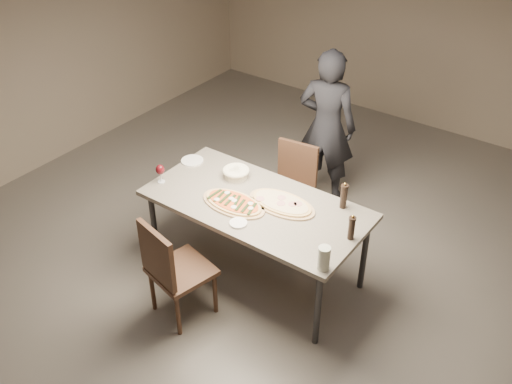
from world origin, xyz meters
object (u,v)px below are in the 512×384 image
Objects in this scene: dining_table at (256,208)px; carafe at (324,258)px; zucchini_pizza at (234,203)px; bread_basket at (236,172)px; chair_near at (171,267)px; chair_far at (292,184)px; diner at (327,127)px; ham_pizza at (282,203)px; pepper_mill_left at (352,228)px.

carafe is at bearing -23.63° from dining_table.
zucchini_pizza is (-0.13, -0.13, 0.07)m from dining_table.
bread_basket is 0.25× the size of chair_near.
carafe is 1.50m from chair_far.
diner is at bearing 80.13° from bread_basket.
zucchini_pizza is at bearing -55.45° from bread_basket.
ham_pizza reaches higher than dining_table.
zucchini_pizza is 0.91m from chair_far.
chair_near reaches higher than dining_table.
pepper_mill_left is 0.25× the size of chair_far.
carafe is (0.96, -0.23, 0.07)m from zucchini_pizza.
zucchini_pizza is 0.66× the size of chair_far.
carafe is at bearing -25.50° from bread_basket.
chair_far is 0.72m from diner.
carafe is at bearing 106.15° from diner.
chair_near is (-1.05, -0.42, -0.33)m from carafe.
bread_basket is 1.09× the size of pepper_mill_left.
ham_pizza is 0.68× the size of chair_far.
pepper_mill_left is (0.64, -0.06, 0.08)m from ham_pizza.
pepper_mill_left reaches higher than zucchini_pizza.
chair_near is at bearing -82.26° from bread_basket.
pepper_mill_left is 1.37m from chair_near.
carafe is at bearing -90.00° from pepper_mill_left.
dining_table is 0.85m from pepper_mill_left.
ham_pizza is at bearing 29.06° from zucchini_pizza.
ham_pizza is 1.00m from chair_near.
dining_table is 0.20m from zucchini_pizza.
bread_basket is 1.20m from diner.
dining_table is 1.98× the size of chair_near.
dining_table is at bearing -29.65° from bread_basket.
zucchini_pizza is at bearing 94.59° from chair_near.
chair_near is (-0.22, -0.78, -0.18)m from dining_table.
dining_table is 2.08× the size of chair_far.
diner is at bearing 84.84° from zucchini_pizza.
zucchini_pizza is 0.38m from ham_pizza.
diner is (-0.98, 1.75, -0.05)m from carafe.
ham_pizza is 3.22× the size of carafe.
carafe is (1.19, -0.57, 0.04)m from bread_basket.
chair_near is (0.13, -0.98, -0.29)m from bread_basket.
diner is at bearing 119.25° from carafe.
pepper_mill_left is at bearing 136.20° from chair_far.
chair_near is 2.19m from diner.
chair_near reaches higher than zucchini_pizza.
zucchini_pizza is 2.68× the size of pepper_mill_left.
pepper_mill_left reaches higher than chair_far.
ham_pizza is 2.76× the size of pepper_mill_left.
diner reaches higher than pepper_mill_left.
carafe is (0.00, -0.40, -0.01)m from pepper_mill_left.
carafe reaches higher than chair_far.
pepper_mill_left is at bearing 13.32° from ham_pizza.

